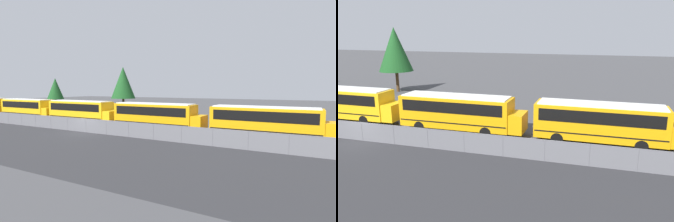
# 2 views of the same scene
# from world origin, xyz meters

# --- Properties ---
(ground_plane) EXTENTS (200.00, 200.00, 0.00)m
(ground_plane) POSITION_xyz_m (0.00, 0.00, 0.00)
(ground_plane) COLOR #424244
(road_strip) EXTENTS (142.19, 12.00, 0.01)m
(road_strip) POSITION_xyz_m (0.00, -6.00, 0.00)
(road_strip) COLOR #2B2B2D
(road_strip) RESTS_ON ground_plane
(fence) EXTENTS (108.26, 0.07, 1.58)m
(fence) POSITION_xyz_m (-0.00, -0.00, 0.81)
(fence) COLOR #9EA0A5
(fence) RESTS_ON ground_plane
(school_bus_2) EXTENTS (11.33, 2.51, 3.28)m
(school_bus_2) POSITION_xyz_m (-17.53, 4.65, 1.95)
(school_bus_2) COLOR yellow
(school_bus_2) RESTS_ON ground_plane
(school_bus_3) EXTENTS (11.33, 2.51, 3.28)m
(school_bus_3) POSITION_xyz_m (-5.70, 4.77, 1.95)
(school_bus_3) COLOR yellow
(school_bus_3) RESTS_ON ground_plane
(school_bus_4) EXTENTS (11.33, 2.51, 3.28)m
(school_bus_4) POSITION_xyz_m (6.59, 4.55, 1.95)
(school_bus_4) COLOR orange
(school_bus_4) RESTS_ON ground_plane
(school_bus_5) EXTENTS (11.33, 2.51, 3.28)m
(school_bus_5) POSITION_xyz_m (18.74, 4.71, 1.95)
(school_bus_5) COLOR orange
(school_bus_5) RESTS_ON ground_plane
(tree_1) EXTENTS (3.63, 3.63, 7.26)m
(tree_1) POSITION_xyz_m (-28.24, 18.33, 4.87)
(tree_1) COLOR #51381E
(tree_1) RESTS_ON ground_plane
(tree_2) EXTENTS (4.77, 4.77, 9.20)m
(tree_2) POSITION_xyz_m (-10.21, 19.81, 6.08)
(tree_2) COLOR #51381E
(tree_2) RESTS_ON ground_plane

